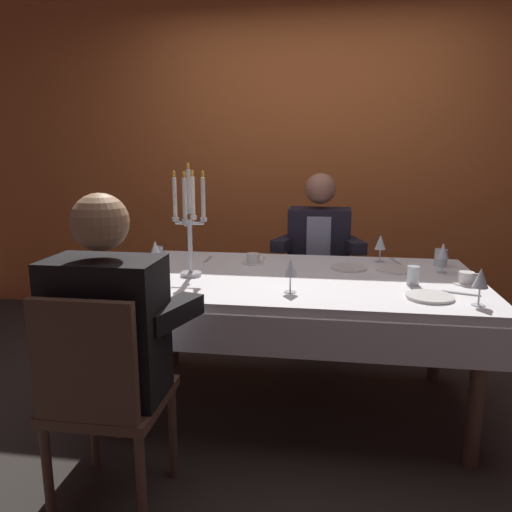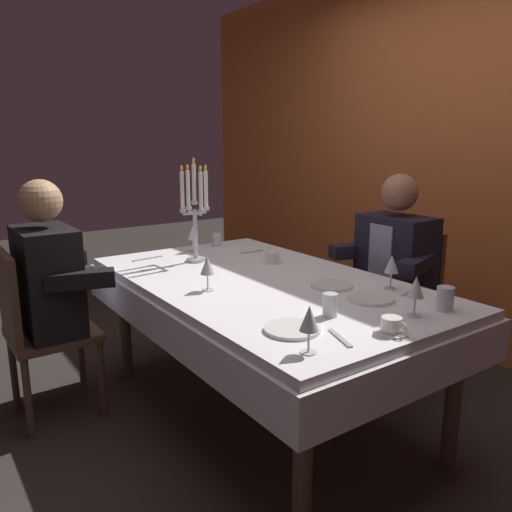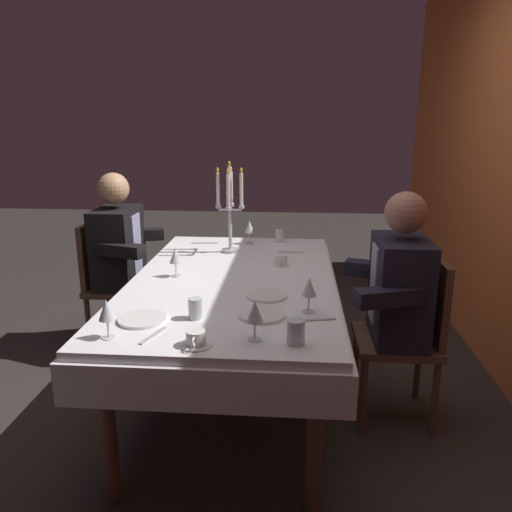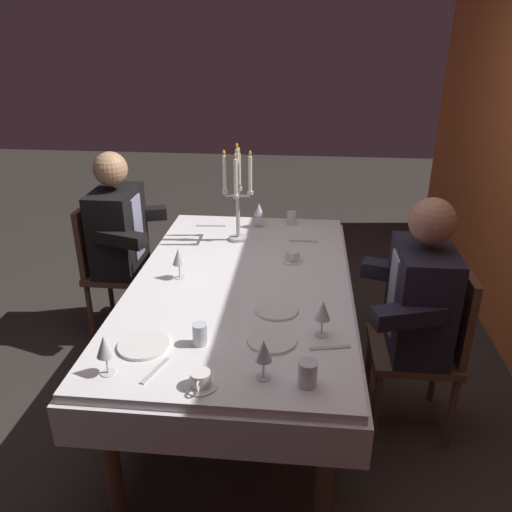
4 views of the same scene
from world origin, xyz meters
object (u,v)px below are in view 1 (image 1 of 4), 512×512
wine_glass_2 (443,252)px  wine_glass_3 (290,268)px  wine_glass_0 (481,279)px  wine_glass_4 (380,243)px  candelabra (190,223)px  dining_table (295,297)px  water_tumbler_0 (158,254)px  dinner_plate_0 (430,297)px  coffee_cup_1 (467,279)px  coffee_cup_0 (253,259)px  dinner_plate_2 (395,269)px  dinner_plate_1 (349,268)px  seated_diner_1 (319,246)px  wine_glass_1 (155,249)px  water_tumbler_2 (413,276)px  water_tumbler_1 (441,258)px  seated_diner_0 (106,328)px

wine_glass_2 → wine_glass_3: (-0.78, -0.50, 0.00)m
wine_glass_0 → wine_glass_4: same height
candelabra → dining_table: bearing=8.9°
dining_table → water_tumbler_0: bearing=164.6°
dinner_plate_0 → coffee_cup_1: size_ratio=1.60×
wine_glass_2 → coffee_cup_0: (-1.04, 0.07, -0.09)m
dining_table → coffee_cup_0: size_ratio=14.70×
candelabra → wine_glass_4: candelabra is taller
wine_glass_0 → wine_glass_2: 0.58m
dinner_plate_2 → coffee_cup_1: bearing=-36.8°
dinner_plate_0 → dinner_plate_2: (-0.09, 0.52, 0.00)m
dinner_plate_0 → coffee_cup_0: size_ratio=1.60×
dining_table → coffee_cup_1: size_ratio=14.70×
dinner_plate_1 → seated_diner_1: bearing=105.0°
dining_table → wine_glass_1: 0.81m
candelabra → water_tumbler_2: bearing=-0.4°
wine_glass_1 → candelabra: bearing=-24.4°
candelabra → wine_glass_2: (1.32, 0.27, -0.16)m
wine_glass_4 → seated_diner_1: 0.62m
water_tumbler_1 → coffee_cup_0: 1.07m
wine_glass_4 → water_tumbler_0: 1.32m
dinner_plate_0 → wine_glass_1: 1.44m
dinner_plate_0 → water_tumbler_1: water_tumbler_1 is taller
wine_glass_4 → coffee_cup_0: bearing=-168.7°
wine_glass_2 → coffee_cup_1: wine_glass_2 is taller
candelabra → dinner_plate_2: (1.08, 0.28, -0.27)m
water_tumbler_2 → coffee_cup_0: water_tumbler_2 is taller
wine_glass_2 → wine_glass_3: bearing=-147.3°
candelabra → dinner_plate_1: candelabra is taller
wine_glass_2 → seated_diner_0: (-1.42, -1.07, -0.12)m
wine_glass_4 → seated_diner_0: bearing=-130.9°
coffee_cup_1 → seated_diner_0: bearing=-150.4°
dinner_plate_1 → wine_glass_3: wine_glass_3 is taller
dinner_plate_2 → wine_glass_4: size_ratio=1.27×
wine_glass_2 → water_tumbler_0: bearing=178.3°
dinner_plate_1 → wine_glass_1: bearing=-170.3°
dinner_plate_1 → water_tumbler_0: (-1.12, 0.03, 0.04)m
wine_glass_3 → dinner_plate_1: bearing=61.1°
dining_table → coffee_cup_1: coffee_cup_1 is taller
dinner_plate_0 → wine_glass_4: size_ratio=1.28×
water_tumbler_1 → seated_diner_0: size_ratio=0.08×
dinner_plate_2 → wine_glass_2: wine_glass_2 is taller
dining_table → wine_glass_4: wine_glass_4 is taller
wine_glass_3 → seated_diner_1: (0.10, 1.20, -0.12)m
seated_diner_0 → water_tumbler_2: bearing=32.8°
wine_glass_2 → seated_diner_1: seated_diner_1 is taller
candelabra → dinner_plate_1: 0.92m
seated_diner_1 → dinner_plate_2: bearing=-57.7°
dinner_plate_0 → water_tumbler_0: (-1.46, 0.55, 0.04)m
candelabra → seated_diner_0: bearing=-97.1°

